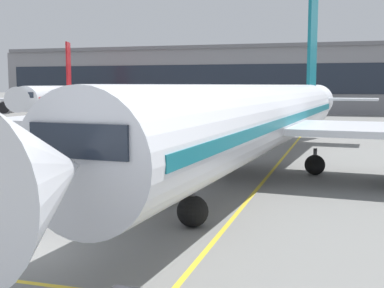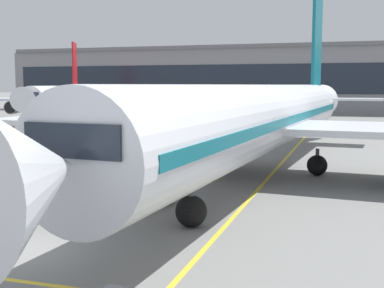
{
  "view_description": "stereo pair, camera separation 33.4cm",
  "coord_description": "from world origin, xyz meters",
  "px_view_note": "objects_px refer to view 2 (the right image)",
  "views": [
    {
      "loc": [
        9.89,
        -13.61,
        5.39
      ],
      "look_at": [
        3.45,
        8.02,
        2.75
      ],
      "focal_mm": 47.31,
      "sensor_mm": 36.0,
      "label": 1
    },
    {
      "loc": [
        10.21,
        -13.51,
        5.39
      ],
      "look_at": [
        3.45,
        8.02,
        2.75
      ],
      "focal_mm": 47.31,
      "sensor_mm": 36.0,
      "label": 2
    }
  ],
  "objects_px": {
    "safety_cone_engine_keepout": "(167,171)",
    "baggage_cart_lead": "(59,192)",
    "belt_loader": "(139,185)",
    "ground_crew_marshaller": "(109,196)",
    "ground_crew_by_carts": "(144,190)",
    "ground_crew_by_loader": "(91,184)",
    "distant_airplane": "(57,97)",
    "parked_airplane": "(267,118)"
  },
  "relations": [
    {
      "from": "distant_airplane",
      "to": "belt_loader",
      "type": "bearing_deg",
      "value": -54.41
    },
    {
      "from": "ground_crew_by_carts",
      "to": "distant_airplane",
      "type": "bearing_deg",
      "value": 125.44
    },
    {
      "from": "baggage_cart_lead",
      "to": "ground_crew_by_carts",
      "type": "bearing_deg",
      "value": 22.07
    },
    {
      "from": "baggage_cart_lead",
      "to": "ground_crew_marshaller",
      "type": "distance_m",
      "value": 2.37
    },
    {
      "from": "ground_crew_marshaller",
      "to": "safety_cone_engine_keepout",
      "type": "relative_size",
      "value": 2.62
    },
    {
      "from": "parked_airplane",
      "to": "baggage_cart_lead",
      "type": "distance_m",
      "value": 14.03
    },
    {
      "from": "ground_crew_marshaller",
      "to": "safety_cone_engine_keepout",
      "type": "distance_m",
      "value": 9.91
    },
    {
      "from": "ground_crew_marshaller",
      "to": "safety_cone_engine_keepout",
      "type": "height_order",
      "value": "ground_crew_marshaller"
    },
    {
      "from": "ground_crew_by_loader",
      "to": "ground_crew_marshaller",
      "type": "height_order",
      "value": "same"
    },
    {
      "from": "belt_loader",
      "to": "ground_crew_by_carts",
      "type": "relative_size",
      "value": 2.69
    },
    {
      "from": "ground_crew_marshaller",
      "to": "safety_cone_engine_keepout",
      "type": "bearing_deg",
      "value": 97.07
    },
    {
      "from": "belt_loader",
      "to": "safety_cone_engine_keepout",
      "type": "bearing_deg",
      "value": 99.83
    },
    {
      "from": "parked_airplane",
      "to": "baggage_cart_lead",
      "type": "height_order",
      "value": "parked_airplane"
    },
    {
      "from": "belt_loader",
      "to": "ground_crew_by_loader",
      "type": "xyz_separation_m",
      "value": [
        -1.96,
        -0.87,
        0.11
      ]
    },
    {
      "from": "safety_cone_engine_keepout",
      "to": "distant_airplane",
      "type": "bearing_deg",
      "value": 128.77
    },
    {
      "from": "ground_crew_marshaller",
      "to": "distant_airplane",
      "type": "bearing_deg",
      "value": 124.04
    },
    {
      "from": "baggage_cart_lead",
      "to": "ground_crew_by_carts",
      "type": "relative_size",
      "value": 1.5
    },
    {
      "from": "parked_airplane",
      "to": "ground_crew_marshaller",
      "type": "relative_size",
      "value": 27.21
    },
    {
      "from": "parked_airplane",
      "to": "ground_crew_marshaller",
      "type": "height_order",
      "value": "parked_airplane"
    },
    {
      "from": "parked_airplane",
      "to": "ground_crew_by_carts",
      "type": "height_order",
      "value": "parked_airplane"
    },
    {
      "from": "ground_crew_marshaller",
      "to": "distant_airplane",
      "type": "height_order",
      "value": "distant_airplane"
    },
    {
      "from": "safety_cone_engine_keepout",
      "to": "ground_crew_marshaller",
      "type": "bearing_deg",
      "value": -82.93
    },
    {
      "from": "safety_cone_engine_keepout",
      "to": "distant_airplane",
      "type": "relative_size",
      "value": 0.02
    },
    {
      "from": "ground_crew_by_loader",
      "to": "safety_cone_engine_keepout",
      "type": "bearing_deg",
      "value": 84.24
    },
    {
      "from": "baggage_cart_lead",
      "to": "ground_crew_marshaller",
      "type": "height_order",
      "value": "baggage_cart_lead"
    },
    {
      "from": "ground_crew_by_loader",
      "to": "belt_loader",
      "type": "bearing_deg",
      "value": 23.83
    },
    {
      "from": "parked_airplane",
      "to": "ground_crew_by_carts",
      "type": "relative_size",
      "value": 27.21
    },
    {
      "from": "parked_airplane",
      "to": "ground_crew_marshaller",
      "type": "bearing_deg",
      "value": -109.35
    },
    {
      "from": "baggage_cart_lead",
      "to": "distant_airplane",
      "type": "bearing_deg",
      "value": 122.29
    },
    {
      "from": "baggage_cart_lead",
      "to": "belt_loader",
      "type": "bearing_deg",
      "value": 50.47
    },
    {
      "from": "belt_loader",
      "to": "parked_airplane",
      "type": "bearing_deg",
      "value": 64.96
    },
    {
      "from": "belt_loader",
      "to": "safety_cone_engine_keepout",
      "type": "xyz_separation_m",
      "value": [
        -1.18,
        6.84,
        -0.57
      ]
    },
    {
      "from": "belt_loader",
      "to": "ground_crew_marshaller",
      "type": "distance_m",
      "value": 2.98
    },
    {
      "from": "ground_crew_by_carts",
      "to": "safety_cone_engine_keepout",
      "type": "distance_m",
      "value": 8.64
    },
    {
      "from": "safety_cone_engine_keepout",
      "to": "baggage_cart_lead",
      "type": "bearing_deg",
      "value": -96.79
    },
    {
      "from": "ground_crew_by_carts",
      "to": "parked_airplane",
      "type": "bearing_deg",
      "value": 72.32
    },
    {
      "from": "ground_crew_by_loader",
      "to": "ground_crew_by_carts",
      "type": "distance_m",
      "value": 2.93
    },
    {
      "from": "safety_cone_engine_keepout",
      "to": "distant_airplane",
      "type": "xyz_separation_m",
      "value": [
        -34.08,
        42.44,
        3.21
      ]
    },
    {
      "from": "ground_crew_by_carts",
      "to": "ground_crew_marshaller",
      "type": "distance_m",
      "value": 1.69
    },
    {
      "from": "baggage_cart_lead",
      "to": "ground_crew_marshaller",
      "type": "bearing_deg",
      "value": -3.53
    },
    {
      "from": "distant_airplane",
      "to": "parked_airplane",
      "type": "bearing_deg",
      "value": -45.29
    },
    {
      "from": "ground_crew_by_loader",
      "to": "ground_crew_by_carts",
      "type": "bearing_deg",
      "value": -12.92
    }
  ]
}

